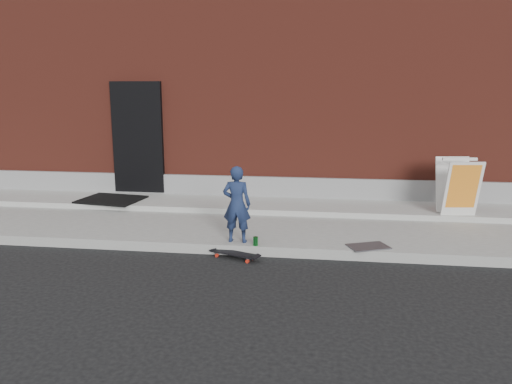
% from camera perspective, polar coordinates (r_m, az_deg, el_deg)
% --- Properties ---
extents(ground, '(80.00, 80.00, 0.00)m').
position_cam_1_polar(ground, '(7.31, -1.95, -7.29)').
color(ground, black).
rests_on(ground, ground).
extents(sidewalk, '(20.00, 3.00, 0.15)m').
position_cam_1_polar(sidewalk, '(8.70, -0.26, -3.63)').
color(sidewalk, gray).
rests_on(sidewalk, ground).
extents(apron, '(20.00, 1.20, 0.10)m').
position_cam_1_polar(apron, '(9.53, 0.51, -1.49)').
color(apron, gray).
rests_on(apron, sidewalk).
extents(building, '(20.00, 8.10, 5.00)m').
position_cam_1_polar(building, '(13.85, 3.04, 12.21)').
color(building, maroon).
rests_on(building, ground).
extents(child, '(0.42, 0.28, 1.14)m').
position_cam_1_polar(child, '(7.31, -2.21, -1.42)').
color(child, '#192547').
rests_on(child, sidewalk).
extents(skateboard, '(0.76, 0.45, 0.08)m').
position_cam_1_polar(skateboard, '(7.18, -2.43, -7.07)').
color(skateboard, red).
rests_on(skateboard, ground).
extents(pizza_sign, '(0.68, 0.77, 0.98)m').
position_cam_1_polar(pizza_sign, '(9.22, 22.10, 0.62)').
color(pizza_sign, silver).
rests_on(pizza_sign, apron).
extents(soda_can, '(0.09, 0.09, 0.13)m').
position_cam_1_polar(soda_can, '(7.25, -0.05, -5.64)').
color(soda_can, '#197E2C').
rests_on(soda_can, sidewalk).
extents(doormat, '(1.25, 1.07, 0.03)m').
position_cam_1_polar(doormat, '(10.10, -16.21, -0.83)').
color(doormat, black).
rests_on(doormat, apron).
extents(utility_plate, '(0.66, 0.55, 0.02)m').
position_cam_1_polar(utility_plate, '(7.38, 12.71, -6.10)').
color(utility_plate, '#504F54').
rests_on(utility_plate, sidewalk).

